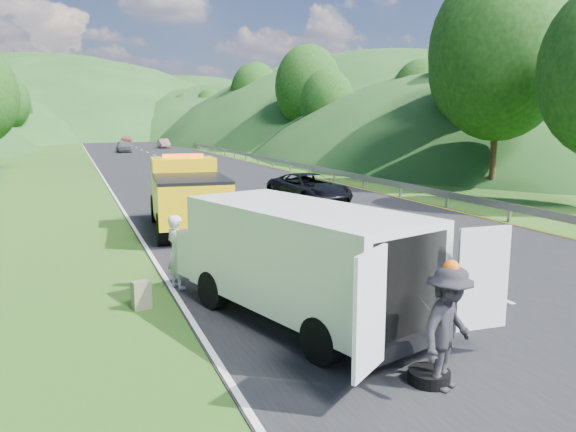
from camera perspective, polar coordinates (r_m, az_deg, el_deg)
name	(u,v)px	position (r m, az deg, el deg)	size (l,w,h in m)	color
ground	(332,282)	(14.40, 4.46, -6.68)	(320.00, 320.00, 0.00)	#38661E
road_surface	(173,163)	(53.34, -11.56, 5.29)	(14.00, 200.00, 0.02)	black
guardrail	(217,154)	(67.06, -7.23, 6.31)	(0.06, 140.00, 1.52)	gray
tree_line_right	(293,148)	(78.12, 0.53, 6.88)	(14.00, 140.00, 14.00)	#2B5B1B
hills_backdrop	(121,135)	(147.70, -16.61, 7.89)	(201.00, 288.60, 44.00)	#2D5B23
tow_truck	(187,195)	(20.86, -10.21, 2.16)	(2.96, 6.62, 2.76)	black
white_van	(297,257)	(11.31, 0.90, -4.16)	(4.68, 7.27, 2.39)	black
woman	(178,288)	(14.07, -11.11, -7.23)	(0.66, 0.48, 1.81)	silver
child	(260,290)	(13.70, -2.85, -7.52)	(0.52, 0.41, 1.08)	tan
worker	(445,389)	(9.32, 15.67, -16.58)	(1.25, 0.72, 1.93)	black
suitcase	(141,295)	(12.69, -14.67, -7.78)	(0.39, 0.22, 0.63)	#65624B
spare_tire	(429,384)	(9.43, 14.11, -16.18)	(0.66, 0.66, 0.20)	black
passing_suv	(309,203)	(27.50, 2.16, 1.31)	(2.37, 5.14, 1.43)	black
dist_car_a	(124,152)	(71.94, -16.32, 6.23)	(1.64, 4.09, 1.39)	#4E4D52
dist_car_b	(164,148)	(80.77, -12.50, 6.75)	(1.35, 3.86, 1.27)	brown
dist_car_c	(126,142)	(104.67, -16.16, 7.26)	(1.90, 4.68, 1.36)	#9F524F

